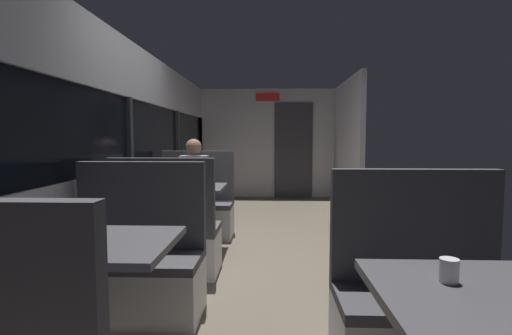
# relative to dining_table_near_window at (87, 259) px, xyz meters

# --- Properties ---
(ground_plane) EXTENTS (3.30, 9.20, 0.02)m
(ground_plane) POSITION_rel_dining_table_near_window_xyz_m (0.89, 2.09, -0.65)
(ground_plane) COLOR #665B4C
(carriage_window_panel_left) EXTENTS (0.09, 8.48, 2.30)m
(carriage_window_panel_left) POSITION_rel_dining_table_near_window_xyz_m (-0.56, 2.09, 0.47)
(carriage_window_panel_left) COLOR #B2B2B7
(carriage_window_panel_left) RESTS_ON ground_plane
(carriage_end_bulkhead) EXTENTS (2.90, 0.11, 2.30)m
(carriage_end_bulkhead) POSITION_rel_dining_table_near_window_xyz_m (0.95, 6.28, 0.50)
(carriage_end_bulkhead) COLOR #B2B2B7
(carriage_end_bulkhead) RESTS_ON ground_plane
(carriage_aisle_panel_right) EXTENTS (0.08, 2.40, 2.30)m
(carriage_aisle_panel_right) POSITION_rel_dining_table_near_window_xyz_m (2.34, 5.09, 0.51)
(carriage_aisle_panel_right) COLOR #B2B2B7
(carriage_aisle_panel_right) RESTS_ON ground_plane
(dining_table_near_window) EXTENTS (0.90, 0.70, 0.74)m
(dining_table_near_window) POSITION_rel_dining_table_near_window_xyz_m (0.00, 0.00, 0.00)
(dining_table_near_window) COLOR #9E9EA3
(dining_table_near_window) RESTS_ON ground_plane
(bench_near_window_facing_entry) EXTENTS (0.95, 0.50, 1.10)m
(bench_near_window_facing_entry) POSITION_rel_dining_table_near_window_xyz_m (0.00, 0.70, -0.31)
(bench_near_window_facing_entry) COLOR silver
(bench_near_window_facing_entry) RESTS_ON ground_plane
(dining_table_mid_window) EXTENTS (0.90, 0.70, 0.74)m
(dining_table_mid_window) POSITION_rel_dining_table_near_window_xyz_m (0.00, 2.24, 0.00)
(dining_table_mid_window) COLOR #9E9EA3
(dining_table_mid_window) RESTS_ON ground_plane
(bench_mid_window_facing_end) EXTENTS (0.95, 0.50, 1.10)m
(bench_mid_window_facing_end) POSITION_rel_dining_table_near_window_xyz_m (0.00, 1.54, -0.31)
(bench_mid_window_facing_end) COLOR silver
(bench_mid_window_facing_end) RESTS_ON ground_plane
(bench_mid_window_facing_entry) EXTENTS (0.95, 0.50, 1.10)m
(bench_mid_window_facing_entry) POSITION_rel_dining_table_near_window_xyz_m (0.00, 2.94, -0.31)
(bench_mid_window_facing_entry) COLOR silver
(bench_mid_window_facing_entry) RESTS_ON ground_plane
(dining_table_front_aisle) EXTENTS (0.90, 0.70, 0.74)m
(dining_table_front_aisle) POSITION_rel_dining_table_near_window_xyz_m (1.79, -0.60, 0.00)
(dining_table_front_aisle) COLOR #9E9EA3
(dining_table_front_aisle) RESTS_ON ground_plane
(bench_front_aisle_facing_entry) EXTENTS (0.95, 0.50, 1.10)m
(bench_front_aisle_facing_entry) POSITION_rel_dining_table_near_window_xyz_m (1.79, 0.10, -0.31)
(bench_front_aisle_facing_entry) COLOR silver
(bench_front_aisle_facing_entry) RESTS_ON ground_plane
(seated_passenger) EXTENTS (0.47, 0.55, 1.26)m
(seated_passenger) POSITION_rel_dining_table_near_window_xyz_m (0.00, 2.87, -0.10)
(seated_passenger) COLOR #26262D
(seated_passenger) RESTS_ON ground_plane
(coffee_cup_primary) EXTENTS (0.07, 0.07, 0.09)m
(coffee_cup_primary) POSITION_rel_dining_table_near_window_xyz_m (1.63, -0.52, 0.15)
(coffee_cup_primary) COLOR white
(coffee_cup_primary) RESTS_ON dining_table_front_aisle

